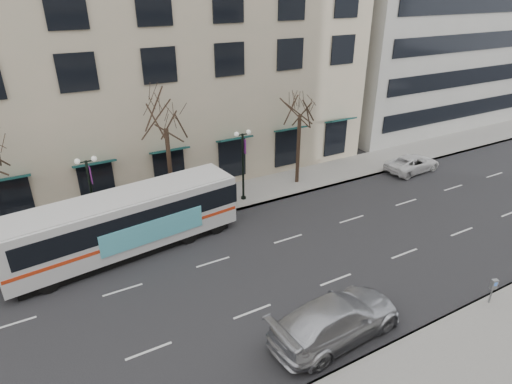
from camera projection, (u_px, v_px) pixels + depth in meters
ground at (231, 285)px, 22.09m from camera, size 160.00×160.00×0.00m
sidewalk_far at (238, 195)px, 31.31m from camera, size 80.00×4.00×0.15m
building_hotel at (82, 13)px, 32.47m from camera, size 40.00×20.00×24.00m
tree_far_mid at (165, 114)px, 25.98m from camera, size 3.60×3.60×8.55m
tree_far_right at (300, 102)px, 30.56m from camera, size 3.60×3.60×8.06m
lamp_post_left at (92, 193)px, 25.07m from camera, size 1.22×0.45×5.21m
lamp_post_right at (243, 162)px, 29.43m from camera, size 1.22×0.45×5.21m
city_bus at (126, 221)px, 24.11m from camera, size 13.42×4.36×3.57m
silver_car at (337, 318)px, 18.54m from camera, size 6.56×3.06×1.85m
white_pickup at (412, 163)px, 35.27m from camera, size 5.03×2.51×1.37m
pay_station at (493, 286)px, 20.23m from camera, size 0.33×0.26×1.34m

